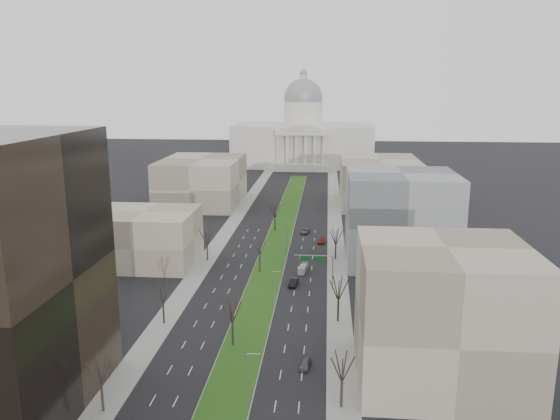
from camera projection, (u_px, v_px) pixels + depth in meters
The scene contains 28 objects.
ground at pixel (281, 231), 176.64m from camera, with size 600.00×600.00×0.00m, color black.
median at pixel (281, 232), 175.63m from camera, with size 8.00×222.03×0.20m.
sidewalk_left at pixel (212, 253), 153.82m from camera, with size 5.00×330.00×0.15m, color gray.
sidewalk_right at pixel (336, 256), 150.86m from camera, with size 5.00×330.00×0.15m, color gray.
capitol at pixel (303, 138), 318.25m from camera, with size 80.00×46.00×55.00m.
building_beige_left at pixel (145, 237), 143.88m from camera, with size 26.00×22.00×14.00m, color gray.
building_tan_right at pixel (442, 314), 85.94m from camera, with size 26.00×24.00×22.00m, color gray.
building_grey_right at pixel (400, 218), 143.89m from camera, with size 28.00×26.00×24.00m, color slate.
building_far_left at pixel (202, 181), 216.43m from camera, with size 30.00×40.00×18.00m, color gray.
building_far_right at pixel (379, 182), 215.36m from camera, with size 30.00×40.00×18.00m, color gray.
tree_left_near at pixel (100, 370), 77.57m from camera, with size 5.10×5.10×9.18m.
tree_left_mid at pixel (162, 291), 106.61m from camera, with size 5.40×5.40×9.72m.
tree_left_far at pixel (207, 236), 145.49m from camera, with size 5.28×5.28×9.50m.
tree_right_near at pixel (342, 366), 78.53m from camera, with size 5.16×5.16×9.29m.
tree_right_mid at pixel (339, 288), 107.55m from camera, with size 5.52×5.52×9.94m.
tree_right_far at pixel (336, 236), 146.54m from camera, with size 5.04×5.04×9.07m.
tree_median_a at pixel (232, 310), 97.56m from camera, with size 5.40×5.40×9.72m.
tree_median_b at pixel (260, 246), 136.40m from camera, with size 5.40×5.40×9.72m.
tree_median_c at pixel (275, 210), 175.24m from camera, with size 5.40×5.40×9.72m.
streetlamp_median_a at pixel (248, 381), 78.14m from camera, with size 1.90×0.20×9.16m.
streetlamp_median_b at pixel (273, 291), 112.13m from camera, with size 1.90×0.20×9.16m.
streetlamp_median_c at pixel (287, 238), 150.97m from camera, with size 1.90×0.20×9.16m.
mast_arm_signs at pixel (321, 263), 125.61m from camera, with size 9.12×0.24×8.09m.
car_grey_near at pixel (305, 364), 91.24m from camera, with size 1.59×3.95×1.34m, color #47494E.
car_black at pixel (293, 282), 128.63m from camera, with size 1.73×4.96×1.63m, color black.
car_red at pixel (321, 241), 163.34m from camera, with size 1.95×4.78×1.39m, color maroon.
car_grey_far at pixel (305, 231), 174.28m from camera, with size 2.36×5.12×1.42m, color #53585C.
box_van at pixel (303, 268), 138.11m from camera, with size 1.60×6.83×1.90m, color white.
Camera 1 is at (14.45, -50.02, 46.19)m, focal length 35.00 mm.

